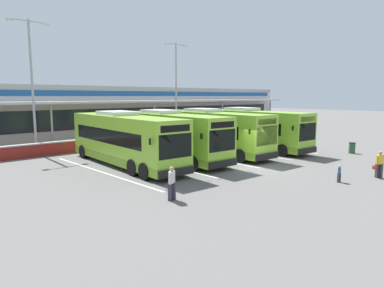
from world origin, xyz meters
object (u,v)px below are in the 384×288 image
(coach_bus_leftmost, at_px, (124,140))
(coach_bus_left_centre, at_px, (168,136))
(lamp_post_west, at_px, (32,78))
(coach_bus_right_centre, at_px, (249,129))
(litter_bin, at_px, (352,148))
(coach_bus_centre, at_px, (210,132))
(lamp_post_centre, at_px, (176,84))
(pedestrian_child, at_px, (339,173))
(pedestrian_with_handbag, at_px, (379,164))
(pedestrian_in_dark_coat, at_px, (172,182))

(coach_bus_leftmost, bearing_deg, coach_bus_left_centre, -3.10)
(coach_bus_leftmost, height_order, lamp_post_west, lamp_post_west)
(coach_bus_right_centre, bearing_deg, coach_bus_left_centre, 172.32)
(coach_bus_leftmost, height_order, coach_bus_right_centre, same)
(coach_bus_left_centre, bearing_deg, lamp_post_west, 124.65)
(coach_bus_right_centre, relative_size, lamp_post_west, 1.12)
(coach_bus_right_centre, xyz_separation_m, lamp_post_west, (-15.37, 10.70, 4.50))
(coach_bus_left_centre, distance_m, litter_bin, 15.80)
(coach_bus_centre, relative_size, lamp_post_centre, 1.12)
(pedestrian_child, xyz_separation_m, litter_bin, (10.62, 3.43, -0.07))
(coach_bus_leftmost, xyz_separation_m, pedestrian_child, (6.14, -12.54, -1.24))
(pedestrian_with_handbag, relative_size, pedestrian_in_dark_coat, 1.00)
(pedestrian_with_handbag, bearing_deg, coach_bus_right_centre, 73.45)
(coach_bus_leftmost, xyz_separation_m, coach_bus_left_centre, (3.78, -0.20, 0.00))
(coach_bus_right_centre, distance_m, pedestrian_in_dark_coat, 17.08)
(litter_bin, bearing_deg, coach_bus_left_centre, 145.54)
(coach_bus_leftmost, xyz_separation_m, coach_bus_right_centre, (12.58, -1.39, 0.00))
(pedestrian_child, bearing_deg, coach_bus_left_centre, 100.86)
(coach_bus_leftmost, bearing_deg, pedestrian_with_handbag, -56.99)
(pedestrian_with_handbag, distance_m, pedestrian_in_dark_coat, 12.90)
(pedestrian_with_handbag, height_order, litter_bin, pedestrian_with_handbag)
(coach_bus_left_centre, height_order, coach_bus_centre, same)
(coach_bus_left_centre, xyz_separation_m, coach_bus_centre, (4.33, -0.43, 0.00))
(coach_bus_right_centre, bearing_deg, coach_bus_leftmost, 173.68)
(pedestrian_child, height_order, lamp_post_west, lamp_post_west)
(coach_bus_leftmost, distance_m, coach_bus_centre, 8.13)
(pedestrian_with_handbag, bearing_deg, coach_bus_centre, 93.51)
(coach_bus_leftmost, relative_size, coach_bus_left_centre, 1.00)
(litter_bin, bearing_deg, pedestrian_in_dark_coat, 178.37)
(coach_bus_left_centre, xyz_separation_m, litter_bin, (12.98, -8.91, -1.32))
(coach_bus_centre, xyz_separation_m, coach_bus_right_centre, (4.47, -0.76, 0.00))
(coach_bus_left_centre, relative_size, pedestrian_child, 12.25)
(coach_bus_leftmost, relative_size, pedestrian_in_dark_coat, 7.60)
(pedestrian_child, relative_size, lamp_post_west, 0.09)
(pedestrian_child, height_order, litter_bin, pedestrian_child)
(coach_bus_centre, bearing_deg, lamp_post_centre, 62.02)
(lamp_post_west, height_order, litter_bin, lamp_post_west)
(coach_bus_left_centre, xyz_separation_m, lamp_post_centre, (10.30, 10.81, 4.50))
(coach_bus_centre, distance_m, pedestrian_with_handbag, 13.14)
(coach_bus_right_centre, bearing_deg, litter_bin, -61.55)
(pedestrian_with_handbag, distance_m, lamp_post_west, 26.39)
(lamp_post_centre, bearing_deg, pedestrian_child, -108.92)
(coach_bus_left_centre, bearing_deg, coach_bus_leftmost, 176.90)
(lamp_post_west, bearing_deg, coach_bus_left_centre, -55.35)
(pedestrian_in_dark_coat, height_order, litter_bin, pedestrian_in_dark_coat)
(coach_bus_centre, relative_size, pedestrian_child, 12.25)
(coach_bus_leftmost, distance_m, coach_bus_left_centre, 3.78)
(coach_bus_right_centre, bearing_deg, coach_bus_centre, 170.35)
(coach_bus_centre, height_order, lamp_post_west, lamp_post_west)
(coach_bus_leftmost, distance_m, pedestrian_in_dark_coat, 9.08)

